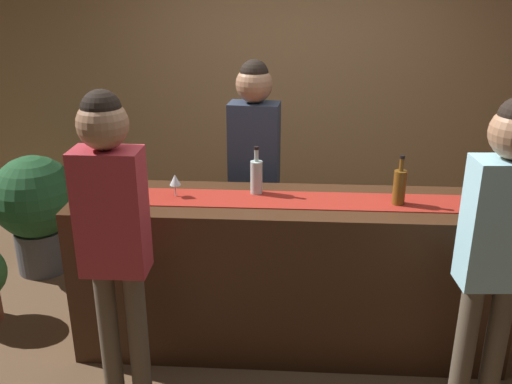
# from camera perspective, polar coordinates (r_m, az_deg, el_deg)

# --- Properties ---
(ground_plane) EXTENTS (10.00, 10.00, 0.00)m
(ground_plane) POSITION_cam_1_polar(r_m,az_deg,el_deg) (3.89, 3.00, -14.79)
(ground_plane) COLOR brown
(back_wall) EXTENTS (6.00, 0.12, 2.90)m
(back_wall) POSITION_cam_1_polar(r_m,az_deg,el_deg) (5.11, 3.63, 11.79)
(back_wall) COLOR tan
(back_wall) RESTS_ON ground
(bar_counter) EXTENTS (2.62, 0.60, 1.01)m
(bar_counter) POSITION_cam_1_polar(r_m,az_deg,el_deg) (3.61, 3.15, -8.30)
(bar_counter) COLOR #3D2314
(bar_counter) RESTS_ON ground
(counter_runner_cloth) EXTENTS (2.49, 0.28, 0.01)m
(counter_runner_cloth) POSITION_cam_1_polar(r_m,az_deg,el_deg) (3.39, 3.32, -0.82)
(counter_runner_cloth) COLOR maroon
(counter_runner_cloth) RESTS_ON bar_counter
(wine_bottle_clear) EXTENTS (0.07, 0.07, 0.30)m
(wine_bottle_clear) POSITION_cam_1_polar(r_m,az_deg,el_deg) (3.45, -0.00, 1.57)
(wine_bottle_clear) COLOR #B2C6C1
(wine_bottle_clear) RESTS_ON bar_counter
(wine_bottle_amber) EXTENTS (0.07, 0.07, 0.30)m
(wine_bottle_amber) POSITION_cam_1_polar(r_m,az_deg,el_deg) (3.39, 14.19, 0.53)
(wine_bottle_amber) COLOR brown
(wine_bottle_amber) RESTS_ON bar_counter
(wine_glass_near_customer) EXTENTS (0.07, 0.07, 0.14)m
(wine_glass_near_customer) POSITION_cam_1_polar(r_m,az_deg,el_deg) (3.44, -8.18, 1.14)
(wine_glass_near_customer) COLOR silver
(wine_glass_near_customer) RESTS_ON bar_counter
(wine_glass_mid_counter) EXTENTS (0.07, 0.07, 0.14)m
(wine_glass_mid_counter) POSITION_cam_1_polar(r_m,az_deg,el_deg) (3.56, -15.14, 1.33)
(wine_glass_mid_counter) COLOR silver
(wine_glass_mid_counter) RESTS_ON bar_counter
(bartender) EXTENTS (0.36, 0.25, 1.76)m
(bartender) POSITION_cam_1_polar(r_m,az_deg,el_deg) (3.92, -0.22, 3.60)
(bartender) COLOR #26262B
(bartender) RESTS_ON ground
(customer_sipping) EXTENTS (0.35, 0.25, 1.77)m
(customer_sipping) POSITION_cam_1_polar(r_m,az_deg,el_deg) (2.98, 23.24, -3.80)
(customer_sipping) COLOR brown
(customer_sipping) RESTS_ON ground
(customer_browsing) EXTENTS (0.34, 0.25, 1.78)m
(customer_browsing) POSITION_cam_1_polar(r_m,az_deg,el_deg) (2.95, -14.31, -2.85)
(customer_browsing) COLOR brown
(customer_browsing) RESTS_ON ground
(potted_plant_tall) EXTENTS (0.66, 0.66, 0.97)m
(potted_plant_tall) POSITION_cam_1_polar(r_m,az_deg,el_deg) (4.81, -21.28, -1.32)
(potted_plant_tall) COLOR #4C4C51
(potted_plant_tall) RESTS_ON ground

